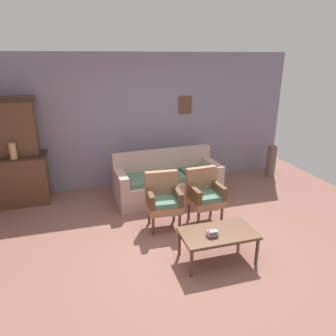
{
  "coord_description": "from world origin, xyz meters",
  "views": [
    {
      "loc": [
        -1.3,
        -3.64,
        2.61
      ],
      "look_at": [
        0.08,
        1.06,
        0.85
      ],
      "focal_mm": 33.29,
      "sensor_mm": 36.0,
      "label": 1
    }
  ],
  "objects_px": {
    "armchair_row_middle": "(204,193)",
    "floor_vase_by_wall": "(271,161)",
    "vase_on_cabinet": "(13,151)",
    "armchair_by_doorway": "(163,198)",
    "side_cabinet": "(17,180)",
    "floral_couch": "(167,182)",
    "book_stack_on_table": "(212,233)",
    "coffee_table": "(218,235)"
  },
  "relations": [
    {
      "from": "armchair_row_middle",
      "to": "floor_vase_by_wall",
      "type": "relative_size",
      "value": 1.25
    },
    {
      "from": "floral_couch",
      "to": "armchair_row_middle",
      "type": "distance_m",
      "value": 1.12
    },
    {
      "from": "floral_couch",
      "to": "floor_vase_by_wall",
      "type": "relative_size",
      "value": 2.83
    },
    {
      "from": "book_stack_on_table",
      "to": "floor_vase_by_wall",
      "type": "height_order",
      "value": "floor_vase_by_wall"
    },
    {
      "from": "armchair_by_doorway",
      "to": "vase_on_cabinet",
      "type": "bearing_deg",
      "value": 148.67
    },
    {
      "from": "vase_on_cabinet",
      "to": "armchair_by_doorway",
      "type": "distance_m",
      "value": 2.77
    },
    {
      "from": "vase_on_cabinet",
      "to": "coffee_table",
      "type": "bearing_deg",
      "value": -41.53
    },
    {
      "from": "floral_couch",
      "to": "side_cabinet",
      "type": "bearing_deg",
      "value": 168.79
    },
    {
      "from": "side_cabinet",
      "to": "floral_couch",
      "type": "relative_size",
      "value": 0.57
    },
    {
      "from": "coffee_table",
      "to": "book_stack_on_table",
      "type": "height_order",
      "value": "book_stack_on_table"
    },
    {
      "from": "armchair_by_doorway",
      "to": "book_stack_on_table",
      "type": "bearing_deg",
      "value": -72.89
    },
    {
      "from": "vase_on_cabinet",
      "to": "floral_couch",
      "type": "bearing_deg",
      "value": -7.7
    },
    {
      "from": "armchair_row_middle",
      "to": "side_cabinet",
      "type": "bearing_deg",
      "value": 152.5
    },
    {
      "from": "side_cabinet",
      "to": "vase_on_cabinet",
      "type": "height_order",
      "value": "vase_on_cabinet"
    },
    {
      "from": "coffee_table",
      "to": "floor_vase_by_wall",
      "type": "xyz_separation_m",
      "value": [
        2.51,
        2.54,
        -0.02
      ]
    },
    {
      "from": "side_cabinet",
      "to": "armchair_row_middle",
      "type": "relative_size",
      "value": 1.28
    },
    {
      "from": "coffee_table",
      "to": "book_stack_on_table",
      "type": "distance_m",
      "value": 0.16
    },
    {
      "from": "vase_on_cabinet",
      "to": "armchair_row_middle",
      "type": "bearing_deg",
      "value": -25.19
    },
    {
      "from": "armchair_by_doorway",
      "to": "floor_vase_by_wall",
      "type": "relative_size",
      "value": 1.25
    },
    {
      "from": "side_cabinet",
      "to": "floral_couch",
      "type": "bearing_deg",
      "value": -11.21
    },
    {
      "from": "armchair_row_middle",
      "to": "book_stack_on_table",
      "type": "height_order",
      "value": "armchair_row_middle"
    },
    {
      "from": "side_cabinet",
      "to": "coffee_table",
      "type": "bearing_deg",
      "value": -42.99
    },
    {
      "from": "armchair_row_middle",
      "to": "floral_couch",
      "type": "bearing_deg",
      "value": 107.37
    },
    {
      "from": "vase_on_cabinet",
      "to": "floor_vase_by_wall",
      "type": "relative_size",
      "value": 0.39
    },
    {
      "from": "armchair_row_middle",
      "to": "book_stack_on_table",
      "type": "bearing_deg",
      "value": -107.76
    },
    {
      "from": "armchair_row_middle",
      "to": "book_stack_on_table",
      "type": "relative_size",
      "value": 6.22
    },
    {
      "from": "vase_on_cabinet",
      "to": "side_cabinet",
      "type": "bearing_deg",
      "value": 106.75
    },
    {
      "from": "vase_on_cabinet",
      "to": "armchair_by_doorway",
      "type": "relative_size",
      "value": 0.31
    },
    {
      "from": "vase_on_cabinet",
      "to": "armchair_row_middle",
      "type": "xyz_separation_m",
      "value": [
        3.01,
        -1.42,
        -0.57
      ]
    },
    {
      "from": "armchair_row_middle",
      "to": "floor_vase_by_wall",
      "type": "bearing_deg",
      "value": 33.37
    },
    {
      "from": "book_stack_on_table",
      "to": "floor_vase_by_wall",
      "type": "distance_m",
      "value": 3.7
    },
    {
      "from": "vase_on_cabinet",
      "to": "armchair_row_middle",
      "type": "relative_size",
      "value": 0.31
    },
    {
      "from": "book_stack_on_table",
      "to": "armchair_row_middle",
      "type": "bearing_deg",
      "value": 72.24
    },
    {
      "from": "side_cabinet",
      "to": "coffee_table",
      "type": "distance_m",
      "value": 3.87
    },
    {
      "from": "floor_vase_by_wall",
      "to": "coffee_table",
      "type": "bearing_deg",
      "value": -134.64
    },
    {
      "from": "armchair_row_middle",
      "to": "book_stack_on_table",
      "type": "distance_m",
      "value": 1.16
    },
    {
      "from": "floral_couch",
      "to": "coffee_table",
      "type": "distance_m",
      "value": 2.1
    },
    {
      "from": "armchair_by_doorway",
      "to": "side_cabinet",
      "type": "bearing_deg",
      "value": 146.15
    },
    {
      "from": "armchair_by_doorway",
      "to": "armchair_row_middle",
      "type": "height_order",
      "value": "same"
    },
    {
      "from": "floral_couch",
      "to": "book_stack_on_table",
      "type": "relative_size",
      "value": 14.09
    },
    {
      "from": "book_stack_on_table",
      "to": "coffee_table",
      "type": "bearing_deg",
      "value": 29.09
    },
    {
      "from": "floral_couch",
      "to": "armchair_by_doorway",
      "type": "bearing_deg",
      "value": -109.48
    }
  ]
}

